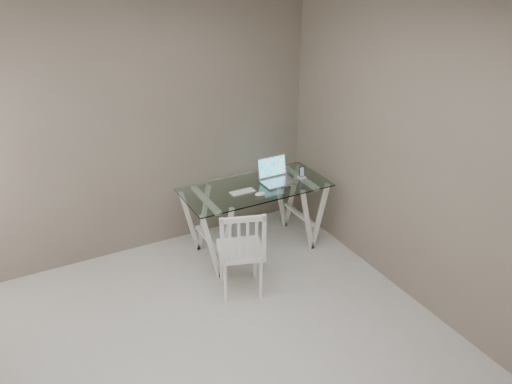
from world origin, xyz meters
TOP-DOWN VIEW (x-y plane):
  - room at (-0.06, 0.02)m, footprint 4.50×4.52m
  - desk at (1.10, 1.62)m, footprint 1.50×0.70m
  - chair at (0.63, 0.99)m, footprint 0.51×0.51m
  - laptop at (1.36, 1.65)m, footprint 0.35×0.29m
  - keyboard at (0.93, 1.56)m, footprint 0.27×0.11m
  - mouse at (1.05, 1.42)m, footprint 0.11×0.07m
  - phone_dock at (1.64, 1.58)m, footprint 0.07×0.07m

SIDE VIEW (x-z plane):
  - desk at x=1.10m, z-range 0.01..0.76m
  - chair at x=0.63m, z-range 0.05..0.94m
  - keyboard at x=0.93m, z-range 0.75..0.75m
  - mouse at x=1.05m, z-range 0.75..0.78m
  - phone_dock at x=1.64m, z-range 0.72..0.84m
  - laptop at x=1.36m, z-range 0.68..0.93m
  - room at x=-0.06m, z-range 0.36..3.07m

